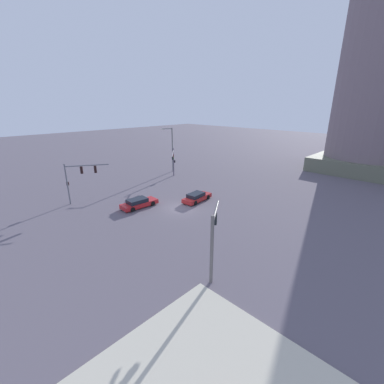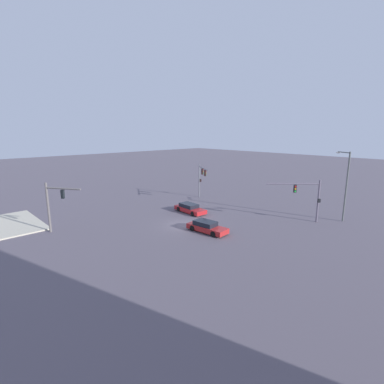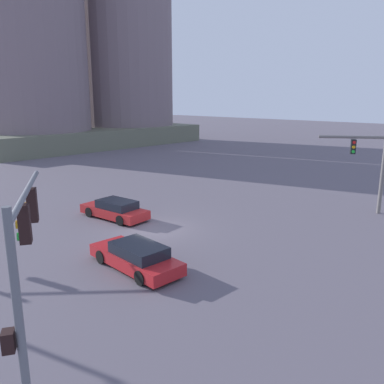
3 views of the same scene
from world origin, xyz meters
TOP-DOWN VIEW (x-y plane):
  - ground_plane at (0.00, 0.00)m, footprint 219.25×219.25m
  - traffic_signal_opposite_side at (11.98, -7.72)m, footprint 2.52×3.67m
  - traffic_signal_cross_street at (-11.04, -8.07)m, footprint 3.27×4.87m
  - sedan_car_approaching at (-0.29, 3.47)m, footprint 2.21×4.88m
  - sedan_car_waiting_far at (-4.22, -3.53)m, footprint 2.09×4.98m

SIDE VIEW (x-z plane):
  - ground_plane at x=0.00m, z-range 0.00..0.00m
  - sedan_car_approaching at x=-0.29m, z-range -0.03..1.18m
  - sedan_car_waiting_far at x=-4.22m, z-range -0.03..1.18m
  - traffic_signal_opposite_side at x=11.98m, z-range 0.80..6.39m
  - traffic_signal_cross_street at x=-11.04m, z-range 1.15..6.73m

